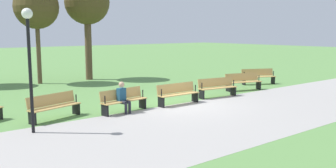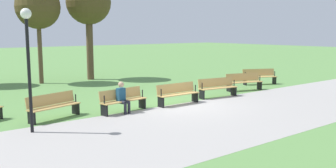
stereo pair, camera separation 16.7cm
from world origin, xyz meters
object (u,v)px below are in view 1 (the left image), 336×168
(bench_0, at_px, (258,76))
(lamp_post, at_px, (29,46))
(bench_5, at_px, (54,106))
(bench_1, at_px, (243,81))
(bench_2, at_px, (217,87))
(bench_4, at_px, (123,100))
(person_seated, at_px, (123,97))
(tree_0, at_px, (87,3))
(bench_3, at_px, (178,93))
(tree_1, at_px, (36,7))

(bench_0, height_order, lamp_post, lamp_post)
(bench_5, bearing_deg, bench_1, 163.72)
(bench_2, distance_m, lamp_post, 9.18)
(lamp_post, bearing_deg, bench_4, -168.22)
(bench_0, xyz_separation_m, person_seated, (10.24, 1.60, 0.16))
(bench_5, distance_m, person_seated, 2.53)
(bench_2, bearing_deg, tree_0, -71.26)
(bench_3, bearing_deg, person_seated, -0.42)
(tree_0, xyz_separation_m, tree_1, (3.15, -0.11, -0.35))
(bench_1, bearing_deg, person_seated, 21.45)
(bench_4, distance_m, bench_5, 2.59)
(bench_4, xyz_separation_m, lamp_post, (3.72, 0.78, 2.16))
(bench_2, height_order, tree_1, tree_1)
(bench_0, xyz_separation_m, tree_1, (9.90, -8.24, 3.96))
(tree_1, bearing_deg, bench_3, 103.43)
(bench_2, distance_m, bench_5, 7.72)
(tree_1, bearing_deg, bench_4, 88.64)
(bench_0, distance_m, lamp_post, 14.19)
(bench_1, bearing_deg, bench_4, 20.32)
(person_seated, relative_size, tree_0, 0.19)
(tree_1, relative_size, lamp_post, 1.53)
(bench_1, distance_m, bench_5, 10.23)
(tree_1, bearing_deg, bench_5, 73.18)
(bench_2, bearing_deg, bench_0, -155.70)
(person_seated, bearing_deg, bench_3, 171.43)
(bench_0, xyz_separation_m, tree_0, (6.75, -8.13, 4.32))
(tree_1, xyz_separation_m, lamp_post, (3.95, 10.45, -1.80))
(tree_1, distance_m, lamp_post, 11.32)
(bench_1, distance_m, bench_3, 5.17)
(bench_4, relative_size, person_seated, 1.70)
(bench_0, bearing_deg, lamp_post, 33.50)
(lamp_post, bearing_deg, bench_1, -173.41)
(tree_0, bearing_deg, bench_5, 56.78)
(bench_1, xyz_separation_m, tree_1, (7.47, -9.13, 3.96))
(bench_4, distance_m, lamp_post, 4.37)
(tree_0, xyz_separation_m, lamp_post, (7.10, 10.34, -2.15))
(bench_1, height_order, bench_4, same)
(bench_4, height_order, tree_0, tree_0)
(bench_2, relative_size, bench_3, 1.02)
(bench_3, xyz_separation_m, lamp_post, (6.30, 0.59, 2.16))
(bench_1, relative_size, tree_0, 0.33)
(bench_5, distance_m, tree_1, 10.33)
(tree_0, relative_size, lamp_post, 1.67)
(bench_4, distance_m, tree_0, 11.03)
(bench_1, height_order, person_seated, person_seated)
(bench_1, xyz_separation_m, tree_0, (4.32, -9.02, 4.32))
(bench_0, height_order, bench_2, same)
(person_seated, distance_m, lamp_post, 4.18)
(bench_0, bearing_deg, tree_1, -15.35)
(bench_2, xyz_separation_m, tree_0, (1.79, -9.57, 4.32))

